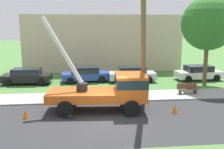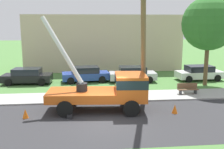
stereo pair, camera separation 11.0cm
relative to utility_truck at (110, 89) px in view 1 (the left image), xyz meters
name	(u,v)px [view 1 (the left image)]	position (x,y,z in m)	size (l,w,h in m)	color
ground_plane	(97,78)	(-0.36, 10.11, -1.41)	(120.00, 120.00, 0.00)	#477538
road_asphalt	(107,121)	(-0.36, -1.89, -1.40)	(80.00, 7.08, 0.01)	#2B2B2D
sidewalk_strip	(101,97)	(-0.36, 3.05, -1.36)	(80.00, 2.80, 0.10)	#9E9E99
utility_truck	(110,89)	(0.00, 0.00, 0.00)	(6.74, 3.23, 5.98)	#C65119
leaning_utility_pole	(143,41)	(2.19, 0.52, 2.99)	(1.24, 3.57, 8.60)	brown
traffic_cone_ahead	(175,109)	(3.94, -1.01, -1.13)	(0.36, 0.36, 0.56)	orange
traffic_cone_behind	(25,114)	(-5.10, -0.96, -1.13)	(0.36, 0.36, 0.56)	orange
parked_sedan_black	(27,76)	(-6.85, 8.34, -0.70)	(4.49, 2.17, 1.42)	black
parked_sedan_blue	(85,74)	(-1.52, 8.72, -0.70)	(4.56, 2.30, 1.42)	#263F99
parked_sedan_silver	(132,74)	(2.94, 8.34, -0.70)	(4.44, 2.08, 1.42)	#B7B7BF
parked_sedan_white	(198,73)	(9.52, 8.29, -0.70)	(4.50, 2.20, 1.42)	silver
park_bench	(187,89)	(6.36, 3.11, -0.95)	(1.60, 0.45, 0.90)	brown
roadside_tree_near	(208,24)	(9.17, 6.18, 4.03)	(4.66, 4.66, 7.79)	brown
lowrise_building_backdrop	(102,42)	(0.66, 16.41, 1.79)	(18.00, 6.00, 6.40)	#C6B293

